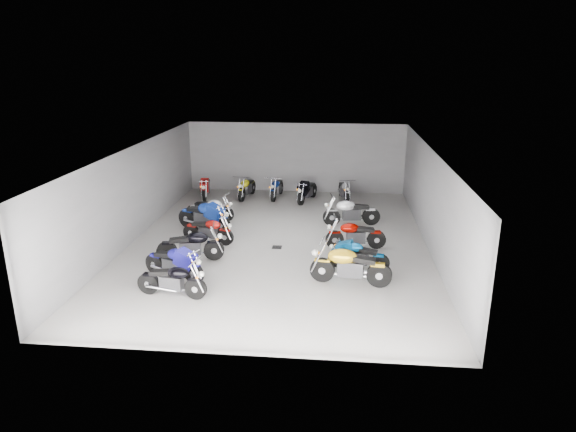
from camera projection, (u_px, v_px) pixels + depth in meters
The scene contains 21 objects.
ground at pixel (279, 242), 17.61m from camera, with size 14.00×14.00×0.00m, color #9F9D97.
wall_back at pixel (296, 158), 23.78m from camera, with size 10.00×0.10×3.20m, color slate.
wall_left at pixel (134, 194), 17.59m from camera, with size 0.10×14.00×3.20m, color slate.
wall_right at pixel (431, 201), 16.67m from camera, with size 0.10×14.00×3.20m, color slate.
ceiling at pixel (278, 149), 16.65m from camera, with size 10.00×14.00×0.04m, color black.
drain_grate at pixel (277, 247), 17.13m from camera, with size 0.32×0.32×0.01m, color black.
motorcycle_left_a at pixel (172, 280), 13.51m from camera, with size 1.95×0.47×0.86m.
motorcycle_left_b at pixel (174, 263), 14.58m from camera, with size 1.94×0.93×0.90m.
motorcycle_left_c at pixel (191, 245), 15.89m from camera, with size 2.08×0.56×0.92m.
motorcycle_left_d at pixel (209, 230), 17.42m from camera, with size 1.87×0.64×0.84m.
motorcycle_left_e at pixel (205, 216), 18.62m from camera, with size 2.15×1.06×1.01m.
motorcycle_left_f at pixel (210, 209), 19.81m from camera, with size 1.94×0.48×0.86m.
motorcycle_right_b at pixel (350, 266), 14.23m from camera, with size 2.29×0.54×1.01m.
motorcycle_right_c at pixel (358, 255), 15.24m from camera, with size 1.83×0.57×0.82m.
motorcycle_right_d at pixel (355, 235), 16.91m from camera, with size 2.00×0.44×0.88m.
motorcycle_right_f at pixel (351, 212), 19.22m from camera, with size 2.16×0.55×0.95m.
motorcycle_back_a at pixel (206, 187), 23.07m from camera, with size 0.48×1.99×0.87m.
motorcycle_back_b at pixel (247, 187), 22.99m from camera, with size 0.51×1.99×0.88m.
motorcycle_back_c at pixel (277, 188), 22.96m from camera, with size 0.44×1.95×0.86m.
motorcycle_back_d at pixel (307, 190), 22.42m from camera, with size 0.76×1.98×0.90m.
motorcycle_back_e at pixel (344, 190), 22.67m from camera, with size 0.51×1.86×0.82m.
Camera 1 is at (1.92, -16.43, 6.11)m, focal length 32.00 mm.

